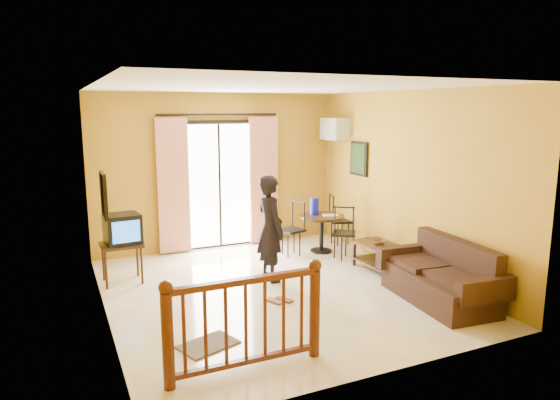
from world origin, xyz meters
name	(u,v)px	position (x,y,z in m)	size (l,w,h in m)	color
ground	(275,290)	(0.00, 0.00, 0.00)	(5.00, 5.00, 0.00)	beige
room_shell	(274,170)	(0.00, 0.00, 1.70)	(5.00, 5.00, 5.00)	white
balcony_door	(220,184)	(0.00, 2.43, 1.19)	(2.25, 0.14, 2.46)	black
tv_table	(121,248)	(-1.90, 1.23, 0.51)	(0.59, 0.49, 0.59)	black
television	(122,229)	(-1.87, 1.22, 0.81)	(0.53, 0.49, 0.43)	black
picture_left	(104,195)	(-2.22, -0.20, 1.55)	(0.05, 0.42, 0.52)	black
dining_table	(322,223)	(1.54, 1.41, 0.52)	(0.79, 0.79, 0.66)	black
water_jug	(314,206)	(1.46, 1.52, 0.81)	(0.16, 0.16, 0.30)	#1218A9
serving_tray	(331,215)	(1.67, 1.31, 0.67)	(0.28, 0.18, 0.02)	beige
dining_chairs	(325,252)	(1.57, 1.32, 0.00)	(1.66, 1.37, 0.95)	black
air_conditioner	(334,129)	(2.09, 1.95, 2.15)	(0.31, 0.60, 0.40)	silver
botanical_print	(359,159)	(2.22, 1.30, 1.65)	(0.05, 0.50, 0.60)	black
coffee_table	(381,254)	(1.85, 0.06, 0.29)	(0.54, 0.96, 0.43)	black
bowl	(379,242)	(1.85, 0.11, 0.46)	(0.18, 0.18, 0.06)	brown
sofa	(442,279)	(1.85, -1.29, 0.30)	(0.93, 1.77, 0.81)	black
standing_person	(270,228)	(0.12, 0.42, 0.79)	(0.57, 0.38, 1.58)	black
stair_balustrade	(246,316)	(-1.15, -1.90, 0.56)	(1.63, 0.13, 1.04)	#471E0F
doormat	(208,345)	(-1.34, -1.23, 0.01)	(0.60, 0.40, 0.02)	#574D46
sandals	(280,300)	(-0.12, -0.42, 0.01)	(0.33, 0.27, 0.03)	brown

